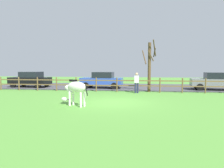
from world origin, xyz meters
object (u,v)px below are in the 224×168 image
Objects in this scene: bare_tree at (150,66)px; parked_car_black at (30,79)px; zebra at (76,89)px; parked_car_grey at (215,81)px; crow_on_grass at (69,100)px; parked_car_blue at (102,80)px; visitor_near_fence at (137,82)px.

parked_car_black is (-11.85, 2.11, -1.36)m from bare_tree.
parked_car_grey is (10.07, 8.54, -0.08)m from zebra.
crow_on_grass is 0.05× the size of parked_car_blue.
parked_car_blue is 0.99× the size of parked_car_black.
visitor_near_fence is (3.36, -3.03, 0.06)m from parked_car_blue.
zebra is at bearing -121.84° from bare_tree.
parked_car_black is (-7.44, 0.04, 0.00)m from parked_car_blue.
parked_car_blue reaches higher than crow_on_grass.
bare_tree is 5.05m from parked_car_blue.
bare_tree is 1.93m from visitor_near_fence.
zebra is (-4.22, -6.79, -1.28)m from bare_tree.
bare_tree is 8.09m from zebra.
visitor_near_fence is (-1.05, -0.96, -1.30)m from bare_tree.
crow_on_grass is at bearing -146.23° from parked_car_grey.
zebra is 8.35× the size of crow_on_grass.
bare_tree reaches higher than visitor_near_fence.
zebra is at bearing -49.38° from parked_car_black.
crow_on_grass is 10.27m from parked_car_black.
parked_car_black is at bearing 169.92° from bare_tree.
bare_tree is 20.01× the size of crow_on_grass.
parked_car_blue is 4.52m from visitor_near_fence.
zebra is at bearing -139.72° from parked_car_grey.
bare_tree is at bearing -163.39° from parked_car_grey.
crow_on_grass is at bearing 122.59° from zebra.
zebra is 8.86m from parked_car_blue.
bare_tree reaches higher than parked_car_blue.
zebra is 1.10× the size of visitor_near_fence.
zebra is 6.63m from visitor_near_fence.
parked_car_black is (-17.70, 0.36, 0.00)m from parked_car_grey.
zebra is at bearing -57.41° from crow_on_grass.
bare_tree is at bearing 58.16° from zebra.
visitor_near_fence reaches higher than crow_on_grass.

